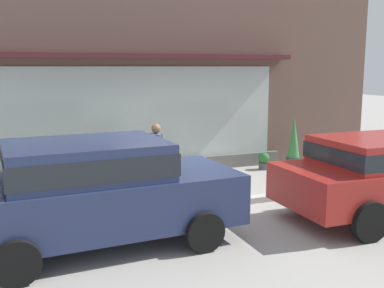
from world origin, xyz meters
TOP-DOWN VIEW (x-y plane):
  - ground_plane at (0.00, 0.00)m, footprint 60.00×60.00m
  - curb_strip at (0.00, -0.20)m, footprint 14.00×0.24m
  - storefront at (-0.00, 3.18)m, footprint 14.00×0.81m
  - fire_hydrant at (-1.03, 0.52)m, footprint 0.42×0.39m
  - pedestrian_with_handbag at (-0.25, 1.21)m, footprint 0.21×0.64m
  - parked_car_navy at (-2.01, -1.30)m, footprint 4.35×2.22m
  - potted_plant_window_center at (4.01, 2.25)m, footprint 0.37×0.37m
  - potted_plant_by_entrance at (-0.92, 2.44)m, footprint 0.43×0.43m
  - potted_plant_doorstep at (3.16, 2.39)m, footprint 0.31×0.31m
  - potted_plant_window_right at (0.46, 2.60)m, footprint 0.29×0.29m

SIDE VIEW (x-z plane):
  - ground_plane at x=0.00m, z-range 0.00..0.00m
  - curb_strip at x=0.00m, z-range 0.00..0.12m
  - potted_plant_doorstep at x=3.16m, z-range 0.02..0.49m
  - potted_plant_window_right at x=0.46m, z-range 0.02..0.54m
  - fire_hydrant at x=-1.03m, z-range 0.01..0.98m
  - potted_plant_by_entrance at x=-0.92m, z-range -0.02..1.30m
  - potted_plant_window_center at x=4.01m, z-range -0.03..1.38m
  - pedestrian_with_handbag at x=-0.25m, z-range 0.11..1.66m
  - parked_car_navy at x=-2.01m, z-range 0.10..1.75m
  - storefront at x=0.00m, z-range -0.06..4.80m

